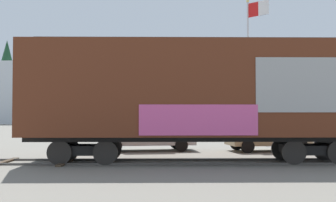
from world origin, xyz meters
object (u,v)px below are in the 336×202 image
freight_car (198,92)px  parked_car_silver (146,135)px  parked_car_tan (267,134)px  flagpole (252,50)px

freight_car → parked_car_silver: bearing=116.4°
parked_car_silver → parked_car_tan: size_ratio=1.16×
freight_car → parked_car_silver: 5.81m
flagpole → parked_car_silver: size_ratio=1.83×
parked_car_silver → parked_car_tan: parked_car_tan is taller
freight_car → flagpole: 10.91m
flagpole → parked_car_silver: (-6.30, -4.81, -5.09)m
flagpole → parked_car_tan: size_ratio=2.13×
parked_car_tan → parked_car_silver: bearing=179.6°
flagpole → parked_car_tan: flagpole is taller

